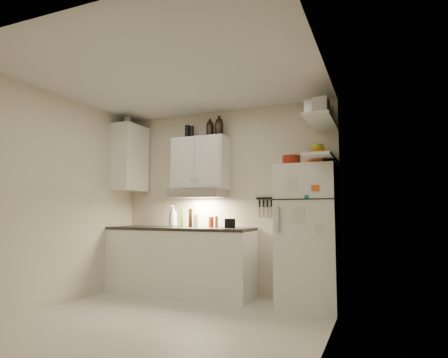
% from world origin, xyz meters
% --- Properties ---
extents(floor, '(3.20, 3.00, 0.02)m').
position_xyz_m(floor, '(0.00, 0.00, -0.01)').
color(floor, beige).
rests_on(floor, ground).
extents(ceiling, '(3.20, 3.00, 0.02)m').
position_xyz_m(ceiling, '(0.00, 0.00, 2.61)').
color(ceiling, silver).
rests_on(ceiling, ground).
extents(back_wall, '(3.20, 0.02, 2.60)m').
position_xyz_m(back_wall, '(0.00, 1.51, 1.30)').
color(back_wall, beige).
rests_on(back_wall, ground).
extents(left_wall, '(0.02, 3.00, 2.60)m').
position_xyz_m(left_wall, '(-1.61, 0.00, 1.30)').
color(left_wall, beige).
rests_on(left_wall, ground).
extents(right_wall, '(0.02, 3.00, 2.60)m').
position_xyz_m(right_wall, '(1.61, 0.00, 1.30)').
color(right_wall, beige).
rests_on(right_wall, ground).
extents(base_cabinet, '(2.10, 0.60, 0.88)m').
position_xyz_m(base_cabinet, '(-0.55, 1.20, 0.44)').
color(base_cabinet, white).
rests_on(base_cabinet, floor).
extents(countertop, '(2.10, 0.62, 0.04)m').
position_xyz_m(countertop, '(-0.55, 1.20, 0.90)').
color(countertop, '#272521').
rests_on(countertop, base_cabinet).
extents(upper_cabinet, '(0.80, 0.33, 0.75)m').
position_xyz_m(upper_cabinet, '(-0.30, 1.33, 1.83)').
color(upper_cabinet, white).
rests_on(upper_cabinet, back_wall).
extents(side_cabinet, '(0.33, 0.55, 1.00)m').
position_xyz_m(side_cabinet, '(-1.44, 1.20, 1.95)').
color(side_cabinet, white).
rests_on(side_cabinet, left_wall).
extents(range_hood, '(0.76, 0.46, 0.12)m').
position_xyz_m(range_hood, '(-0.30, 1.27, 1.39)').
color(range_hood, silver).
rests_on(range_hood, back_wall).
extents(fridge, '(0.70, 0.68, 1.70)m').
position_xyz_m(fridge, '(1.25, 1.16, 0.85)').
color(fridge, white).
rests_on(fridge, floor).
extents(shelf_hi, '(0.30, 0.95, 0.03)m').
position_xyz_m(shelf_hi, '(1.45, 1.02, 2.20)').
color(shelf_hi, white).
rests_on(shelf_hi, right_wall).
extents(shelf_lo, '(0.30, 0.95, 0.03)m').
position_xyz_m(shelf_lo, '(1.45, 1.02, 1.76)').
color(shelf_lo, white).
rests_on(shelf_lo, right_wall).
extents(knife_strip, '(0.42, 0.02, 0.03)m').
position_xyz_m(knife_strip, '(0.70, 1.49, 1.32)').
color(knife_strip, black).
rests_on(knife_strip, back_wall).
extents(dutch_oven, '(0.26, 0.26, 0.13)m').
position_xyz_m(dutch_oven, '(1.07, 1.11, 1.76)').
color(dutch_oven, maroon).
rests_on(dutch_oven, fridge).
extents(book_stack, '(0.26, 0.30, 0.09)m').
position_xyz_m(book_stack, '(1.40, 1.06, 1.74)').
color(book_stack, orange).
rests_on(book_stack, fridge).
extents(spice_jar, '(0.07, 0.07, 0.10)m').
position_xyz_m(spice_jar, '(1.35, 1.13, 1.75)').
color(spice_jar, silver).
rests_on(spice_jar, fridge).
extents(stock_pot, '(0.37, 0.37, 0.22)m').
position_xyz_m(stock_pot, '(1.41, 1.27, 2.33)').
color(stock_pot, silver).
rests_on(stock_pot, shelf_hi).
extents(tin_a, '(0.24, 0.23, 0.21)m').
position_xyz_m(tin_a, '(1.41, 0.88, 2.32)').
color(tin_a, '#AAAAAD').
rests_on(tin_a, shelf_hi).
extents(tin_b, '(0.18, 0.18, 0.16)m').
position_xyz_m(tin_b, '(1.51, 0.65, 2.30)').
color(tin_b, '#AAAAAD').
rests_on(tin_b, shelf_hi).
extents(bowl_teal, '(0.25, 0.25, 0.10)m').
position_xyz_m(bowl_teal, '(1.40, 1.32, 1.83)').
color(bowl_teal, teal).
rests_on(bowl_teal, shelf_lo).
extents(bowl_orange, '(0.20, 0.20, 0.06)m').
position_xyz_m(bowl_orange, '(1.35, 1.35, 1.91)').
color(bowl_orange, orange).
rests_on(bowl_orange, bowl_teal).
extents(bowl_yellow, '(0.16, 0.16, 0.05)m').
position_xyz_m(bowl_yellow, '(1.35, 1.35, 1.96)').
color(bowl_yellow, gold).
rests_on(bowl_yellow, bowl_orange).
extents(plates, '(0.31, 0.31, 0.06)m').
position_xyz_m(plates, '(1.41, 1.07, 1.81)').
color(plates, teal).
rests_on(plates, shelf_lo).
extents(growler_a, '(0.12, 0.12, 0.26)m').
position_xyz_m(growler_a, '(-0.17, 1.38, 2.33)').
color(growler_a, black).
rests_on(growler_a, upper_cabinet).
extents(growler_b, '(0.15, 0.15, 0.28)m').
position_xyz_m(growler_b, '(-0.02, 1.36, 2.34)').
color(growler_b, black).
rests_on(growler_b, upper_cabinet).
extents(thermos_a, '(0.08, 0.08, 0.20)m').
position_xyz_m(thermos_a, '(-0.46, 1.37, 2.30)').
color(thermos_a, black).
rests_on(thermos_a, upper_cabinet).
extents(thermos_b, '(0.09, 0.09, 0.21)m').
position_xyz_m(thermos_b, '(-0.53, 1.36, 2.30)').
color(thermos_b, black).
rests_on(thermos_b, upper_cabinet).
extents(side_jar, '(0.11, 0.11, 0.14)m').
position_xyz_m(side_jar, '(-1.47, 1.17, 2.52)').
color(side_jar, silver).
rests_on(side_jar, side_cabinet).
extents(soap_bottle, '(0.16, 0.16, 0.34)m').
position_xyz_m(soap_bottle, '(-0.68, 1.22, 1.09)').
color(soap_bottle, white).
rests_on(soap_bottle, countertop).
extents(pepper_mill, '(0.06, 0.06, 0.16)m').
position_xyz_m(pepper_mill, '(-0.05, 1.33, 1.00)').
color(pepper_mill, brown).
rests_on(pepper_mill, countertop).
extents(oil_bottle, '(0.06, 0.06, 0.26)m').
position_xyz_m(oil_bottle, '(-0.59, 1.35, 1.05)').
color(oil_bottle, '#3F6318').
rests_on(oil_bottle, countertop).
extents(vinegar_bottle, '(0.07, 0.07, 0.26)m').
position_xyz_m(vinegar_bottle, '(-0.40, 1.24, 1.05)').
color(vinegar_bottle, black).
rests_on(vinegar_bottle, countertop).
extents(clear_bottle, '(0.07, 0.07, 0.18)m').
position_xyz_m(clear_bottle, '(-0.30, 1.21, 1.01)').
color(clear_bottle, silver).
rests_on(clear_bottle, countertop).
extents(red_jar, '(0.07, 0.07, 0.15)m').
position_xyz_m(red_jar, '(-0.13, 1.33, 0.99)').
color(red_jar, maroon).
rests_on(red_jar, countertop).
extents(caddy, '(0.17, 0.15, 0.12)m').
position_xyz_m(caddy, '(0.19, 1.25, 0.98)').
color(caddy, black).
rests_on(caddy, countertop).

